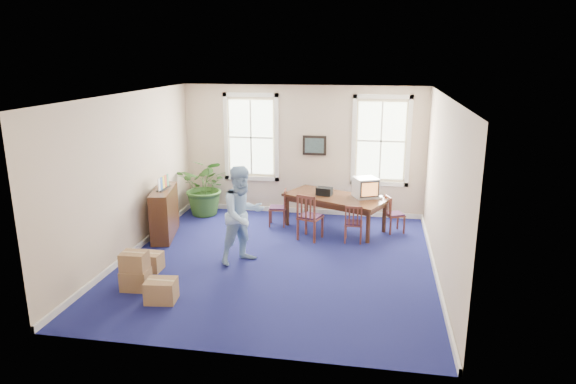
% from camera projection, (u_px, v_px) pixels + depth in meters
% --- Properties ---
extents(floor, '(6.50, 6.50, 0.00)m').
position_uv_depth(floor, '(278.00, 261.00, 10.02)').
color(floor, navy).
rests_on(floor, ground).
extents(ceiling, '(6.50, 6.50, 0.00)m').
position_uv_depth(ceiling, '(277.00, 95.00, 9.18)').
color(ceiling, white).
rests_on(ceiling, ground).
extents(wall_back, '(6.50, 0.00, 6.50)m').
position_uv_depth(wall_back, '(303.00, 151.00, 12.69)').
color(wall_back, beige).
rests_on(wall_back, ground).
extents(wall_front, '(6.50, 0.00, 6.50)m').
position_uv_depth(wall_front, '(228.00, 243.00, 6.51)').
color(wall_front, beige).
rests_on(wall_front, ground).
extents(wall_left, '(0.00, 6.50, 6.50)m').
position_uv_depth(wall_left, '(128.00, 176.00, 10.11)').
color(wall_left, beige).
rests_on(wall_left, ground).
extents(wall_right, '(0.00, 6.50, 6.50)m').
position_uv_depth(wall_right, '(443.00, 189.00, 9.10)').
color(wall_right, beige).
rests_on(wall_right, ground).
extents(baseboard_back, '(6.00, 0.04, 0.12)m').
position_uv_depth(baseboard_back, '(302.00, 210.00, 13.06)').
color(baseboard_back, white).
rests_on(baseboard_back, ground).
extents(baseboard_left, '(0.04, 6.50, 0.12)m').
position_uv_depth(baseboard_left, '(136.00, 249.00, 10.50)').
color(baseboard_left, white).
rests_on(baseboard_left, ground).
extents(baseboard_right, '(0.04, 6.50, 0.12)m').
position_uv_depth(baseboard_right, '(435.00, 269.00, 9.51)').
color(baseboard_right, white).
rests_on(baseboard_right, ground).
extents(window_left, '(1.40, 0.12, 2.20)m').
position_uv_depth(window_left, '(251.00, 137.00, 12.81)').
color(window_left, white).
rests_on(window_left, ground).
extents(window_right, '(1.40, 0.12, 2.20)m').
position_uv_depth(window_right, '(381.00, 141.00, 12.28)').
color(window_right, white).
rests_on(window_right, ground).
extents(wall_picture, '(0.58, 0.06, 0.48)m').
position_uv_depth(wall_picture, '(314.00, 145.00, 12.55)').
color(wall_picture, black).
rests_on(wall_picture, ground).
extents(conference_table, '(2.51, 1.89, 0.78)m').
position_uv_depth(conference_table, '(335.00, 212.00, 11.81)').
color(conference_table, '#482816').
rests_on(conference_table, ground).
extents(crt_tv, '(0.67, 0.69, 0.45)m').
position_uv_depth(crt_tv, '(366.00, 187.00, 11.58)').
color(crt_tv, '#B7B7BC').
rests_on(crt_tv, conference_table).
extents(game_console, '(0.17, 0.20, 0.05)m').
position_uv_depth(game_console, '(379.00, 197.00, 11.53)').
color(game_console, white).
rests_on(game_console, conference_table).
extents(equipment_bag, '(0.39, 0.29, 0.18)m').
position_uv_depth(equipment_bag, '(324.00, 191.00, 11.78)').
color(equipment_bag, black).
rests_on(equipment_bag, conference_table).
extents(chair_near_left, '(0.59, 0.59, 1.03)m').
position_uv_depth(chair_near_left, '(310.00, 216.00, 11.11)').
color(chair_near_left, brown).
rests_on(chair_near_left, ground).
extents(chair_near_right, '(0.38, 0.38, 0.85)m').
position_uv_depth(chair_near_right, '(354.00, 223.00, 10.98)').
color(chair_near_right, brown).
rests_on(chair_near_right, ground).
extents(chair_end_left, '(0.43, 0.43, 0.87)m').
position_uv_depth(chair_end_left, '(277.00, 208.00, 12.02)').
color(chair_end_left, brown).
rests_on(chair_end_left, ground).
extents(chair_end_right, '(0.50, 0.50, 0.85)m').
position_uv_depth(chair_end_right, '(395.00, 214.00, 11.57)').
color(chair_end_right, brown).
rests_on(chair_end_right, ground).
extents(man, '(1.16, 1.17, 1.90)m').
position_uv_depth(man, '(243.00, 215.00, 9.77)').
color(man, '#9EC6EC').
rests_on(man, ground).
extents(credenza, '(0.69, 1.43, 1.08)m').
position_uv_depth(credenza, '(165.00, 213.00, 11.25)').
color(credenza, '#482816').
rests_on(credenza, ground).
extents(brochure_rack, '(0.33, 0.68, 0.30)m').
position_uv_depth(brochure_rack, '(163.00, 183.00, 11.07)').
color(brochure_rack, '#99999E').
rests_on(brochure_rack, credenza).
extents(potted_plant, '(1.38, 1.22, 1.47)m').
position_uv_depth(potted_plant, '(206.00, 186.00, 12.75)').
color(potted_plant, '#305B21').
rests_on(potted_plant, ground).
extents(cardboard_boxes, '(1.30, 1.30, 0.71)m').
position_uv_depth(cardboard_boxes, '(147.00, 268.00, 8.82)').
color(cardboard_boxes, '#9D744A').
rests_on(cardboard_boxes, ground).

